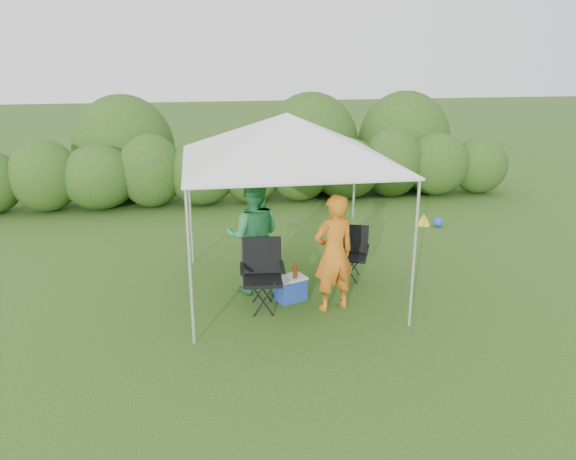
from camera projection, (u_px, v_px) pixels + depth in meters
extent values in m
plane|color=#36591C|center=(292.00, 303.00, 8.63)|extent=(70.00, 70.00, 0.00)
ellipsoid|color=#31551A|center=(44.00, 176.00, 13.23)|extent=(1.65, 1.40, 1.73)
cylinder|color=#382616|center=(48.00, 205.00, 13.45)|extent=(0.12, 0.12, 0.30)
ellipsoid|color=#31551A|center=(99.00, 177.00, 13.44)|extent=(1.80, 1.53, 1.57)
cylinder|color=#382616|center=(101.00, 203.00, 13.64)|extent=(0.12, 0.12, 0.30)
ellipsoid|color=#31551A|center=(151.00, 171.00, 13.60)|extent=(1.58, 1.34, 1.80)
cylinder|color=#382616|center=(153.00, 201.00, 13.83)|extent=(0.12, 0.12, 0.30)
ellipsoid|color=#31551A|center=(202.00, 172.00, 13.81)|extent=(1.72, 1.47, 1.65)
cylinder|color=#382616|center=(203.00, 199.00, 14.02)|extent=(0.12, 0.12, 0.30)
ellipsoid|color=#31551A|center=(251.00, 173.00, 14.03)|extent=(1.50, 1.28, 1.50)
cylinder|color=#382616|center=(252.00, 197.00, 14.21)|extent=(0.12, 0.12, 0.30)
ellipsoid|color=#31551A|center=(300.00, 167.00, 14.18)|extent=(1.65, 1.40, 1.73)
cylinder|color=#382616|center=(299.00, 195.00, 14.40)|extent=(0.12, 0.12, 0.30)
ellipsoid|color=#31551A|center=(346.00, 169.00, 14.40)|extent=(1.80, 1.53, 1.57)
cylinder|color=#382616|center=(346.00, 193.00, 14.60)|extent=(0.12, 0.12, 0.30)
ellipsoid|color=#31551A|center=(392.00, 163.00, 14.56)|extent=(1.57, 1.34, 1.80)
cylinder|color=#382616|center=(391.00, 191.00, 14.79)|extent=(0.12, 0.12, 0.30)
ellipsoid|color=#31551A|center=(437.00, 164.00, 14.77)|extent=(1.72, 1.47, 1.65)
cylinder|color=#382616|center=(435.00, 189.00, 14.98)|extent=(0.12, 0.12, 0.30)
ellipsoid|color=#31551A|center=(480.00, 165.00, 14.98)|extent=(1.50, 1.28, 1.50)
cylinder|color=#382616|center=(477.00, 187.00, 15.17)|extent=(0.12, 0.12, 0.30)
cylinder|color=silver|center=(190.00, 269.00, 7.13)|extent=(0.04, 0.04, 2.10)
cylinder|color=silver|center=(414.00, 256.00, 7.60)|extent=(0.04, 0.04, 2.10)
cylinder|color=silver|center=(190.00, 207.00, 9.95)|extent=(0.04, 0.04, 2.10)
cylinder|color=silver|center=(354.00, 200.00, 10.42)|extent=(0.04, 0.04, 2.10)
cube|color=white|center=(287.00, 161.00, 8.45)|extent=(3.10, 3.10, 0.03)
pyramid|color=white|center=(287.00, 137.00, 8.33)|extent=(3.10, 3.10, 0.70)
cube|color=black|center=(352.00, 257.00, 9.41)|extent=(0.61, 0.59, 0.05)
cube|color=black|center=(353.00, 238.00, 9.52)|extent=(0.50, 0.30, 0.47)
cube|color=black|center=(337.00, 246.00, 9.41)|extent=(0.19, 0.40, 0.03)
cube|color=black|center=(367.00, 248.00, 9.31)|extent=(0.19, 0.40, 0.03)
cylinder|color=black|center=(338.00, 271.00, 9.32)|extent=(0.02, 0.02, 0.39)
cylinder|color=black|center=(363.00, 273.00, 9.24)|extent=(0.02, 0.02, 0.39)
cylinder|color=black|center=(340.00, 263.00, 9.70)|extent=(0.02, 0.02, 0.39)
cylinder|color=black|center=(364.00, 264.00, 9.63)|extent=(0.02, 0.02, 0.39)
cube|color=black|center=(262.00, 280.00, 8.29)|extent=(0.61, 0.57, 0.06)
cube|color=black|center=(261.00, 255.00, 8.42)|extent=(0.58, 0.20, 0.55)
cube|color=black|center=(242.00, 268.00, 8.20)|extent=(0.09, 0.49, 0.03)
cube|color=black|center=(282.00, 267.00, 8.25)|extent=(0.09, 0.49, 0.03)
cylinder|color=black|center=(247.00, 302.00, 8.11)|extent=(0.03, 0.03, 0.46)
cylinder|color=black|center=(280.00, 301.00, 8.15)|extent=(0.03, 0.03, 0.46)
cylinder|color=black|center=(246.00, 289.00, 8.57)|extent=(0.03, 0.03, 0.46)
cylinder|color=black|center=(278.00, 287.00, 8.61)|extent=(0.03, 0.03, 0.46)
imported|color=orange|center=(334.00, 253.00, 8.18)|extent=(0.73, 0.58, 1.77)
imported|color=#2B864A|center=(253.00, 236.00, 8.78)|extent=(0.99, 0.83, 1.85)
cube|color=#2442A5|center=(291.00, 289.00, 8.68)|extent=(0.51, 0.44, 0.35)
cube|color=silver|center=(291.00, 278.00, 8.63)|extent=(0.54, 0.47, 0.03)
cylinder|color=#592D0C|center=(295.00, 269.00, 8.55)|extent=(0.07, 0.07, 0.27)
cone|color=yellow|center=(424.00, 219.00, 12.40)|extent=(0.31, 0.31, 0.26)
sphere|color=blue|center=(438.00, 222.00, 12.28)|extent=(0.21, 0.21, 0.21)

